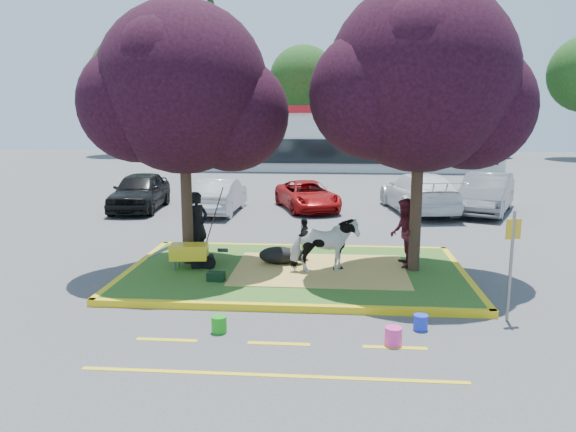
# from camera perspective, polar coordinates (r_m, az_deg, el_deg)

# --- Properties ---
(ground) EXTENTS (90.00, 90.00, 0.00)m
(ground) POSITION_cam_1_polar(r_m,az_deg,el_deg) (13.98, 0.78, -6.02)
(ground) COLOR #424244
(ground) RESTS_ON ground
(median_island) EXTENTS (8.00, 5.00, 0.15)m
(median_island) POSITION_cam_1_polar(r_m,az_deg,el_deg) (13.96, 0.78, -5.73)
(median_island) COLOR #2A591B
(median_island) RESTS_ON ground
(curb_near) EXTENTS (8.30, 0.16, 0.15)m
(curb_near) POSITION_cam_1_polar(r_m,az_deg,el_deg) (11.51, -0.13, -9.32)
(curb_near) COLOR yellow
(curb_near) RESTS_ON ground
(curb_far) EXTENTS (8.30, 0.16, 0.15)m
(curb_far) POSITION_cam_1_polar(r_m,az_deg,el_deg) (16.44, 1.40, -3.21)
(curb_far) COLOR yellow
(curb_far) RESTS_ON ground
(curb_left) EXTENTS (0.16, 5.30, 0.15)m
(curb_left) POSITION_cam_1_polar(r_m,az_deg,el_deg) (14.80, -15.26, -5.16)
(curb_left) COLOR yellow
(curb_left) RESTS_ON ground
(curb_right) EXTENTS (0.16, 5.30, 0.15)m
(curb_right) POSITION_cam_1_polar(r_m,az_deg,el_deg) (14.28, 17.43, -5.85)
(curb_right) COLOR yellow
(curb_right) RESTS_ON ground
(straw_bedding) EXTENTS (4.20, 3.00, 0.01)m
(straw_bedding) POSITION_cam_1_polar(r_m,az_deg,el_deg) (13.91, 3.25, -5.46)
(straw_bedding) COLOR tan
(straw_bedding) RESTS_ON median_island
(tree_purple_left) EXTENTS (5.06, 4.20, 6.51)m
(tree_purple_left) POSITION_cam_1_polar(r_m,az_deg,el_deg) (14.24, -10.55, 11.88)
(tree_purple_left) COLOR black
(tree_purple_left) RESTS_ON median_island
(tree_purple_right) EXTENTS (5.30, 4.40, 6.82)m
(tree_purple_right) POSITION_cam_1_polar(r_m,az_deg,el_deg) (13.70, 13.47, 12.67)
(tree_purple_right) COLOR black
(tree_purple_right) RESTS_ON median_island
(fire_lane_stripe_a) EXTENTS (1.10, 0.12, 0.01)m
(fire_lane_stripe_a) POSITION_cam_1_polar(r_m,az_deg,el_deg) (10.41, -12.21, -12.20)
(fire_lane_stripe_a) COLOR yellow
(fire_lane_stripe_a) RESTS_ON ground
(fire_lane_stripe_b) EXTENTS (1.10, 0.12, 0.01)m
(fire_lane_stripe_b) POSITION_cam_1_polar(r_m,az_deg,el_deg) (10.04, -0.93, -12.84)
(fire_lane_stripe_b) COLOR yellow
(fire_lane_stripe_b) RESTS_ON ground
(fire_lane_stripe_c) EXTENTS (1.10, 0.12, 0.01)m
(fire_lane_stripe_c) POSITION_cam_1_polar(r_m,az_deg,el_deg) (10.05, 10.79, -12.99)
(fire_lane_stripe_c) COLOR yellow
(fire_lane_stripe_c) RESTS_ON ground
(fire_lane_long) EXTENTS (6.00, 0.10, 0.01)m
(fire_lane_long) POSITION_cam_1_polar(r_m,az_deg,el_deg) (8.95, -1.72, -15.87)
(fire_lane_long) COLOR yellow
(fire_lane_long) RESTS_ON ground
(retail_building) EXTENTS (20.40, 8.40, 4.40)m
(retail_building) POSITION_cam_1_polar(r_m,az_deg,el_deg) (41.40, 6.30, 8.09)
(retail_building) COLOR silver
(retail_building) RESTS_ON ground
(treeline) EXTENTS (46.58, 7.80, 14.63)m
(treeline) POSITION_cam_1_polar(r_m,az_deg,el_deg) (51.11, 5.25, 14.71)
(treeline) COLOR black
(treeline) RESTS_ON ground
(cow) EXTENTS (1.72, 1.08, 1.35)m
(cow) POSITION_cam_1_polar(r_m,az_deg,el_deg) (13.53, 3.69, -2.99)
(cow) COLOR white
(cow) RESTS_ON median_island
(calf) EXTENTS (1.12, 0.78, 0.44)m
(calf) POSITION_cam_1_polar(r_m,az_deg,el_deg) (14.37, -0.93, -4.01)
(calf) COLOR black
(calf) RESTS_ON median_island
(handler) EXTENTS (0.70, 0.77, 1.77)m
(handler) POSITION_cam_1_polar(r_m,az_deg,el_deg) (15.00, -9.13, -0.93)
(handler) COLOR black
(handler) RESTS_ON median_island
(visitor_a) EXTENTS (0.66, 0.85, 1.73)m
(visitor_a) POSITION_cam_1_polar(r_m,az_deg,el_deg) (14.28, 11.72, -1.68)
(visitor_a) COLOR #4F1622
(visitor_a) RESTS_ON median_island
(visitor_b) EXTENTS (0.29, 0.66, 1.12)m
(visitor_b) POSITION_cam_1_polar(r_m,az_deg,el_deg) (14.69, 1.67, -2.34)
(visitor_b) COLOR black
(visitor_b) RESTS_ON median_island
(wheelbarrow) EXTENTS (1.64, 0.64, 0.62)m
(wheelbarrow) POSITION_cam_1_polar(r_m,az_deg,el_deg) (14.09, -9.99, -3.63)
(wheelbarrow) COLOR black
(wheelbarrow) RESTS_ON median_island
(gear_bag_dark) EXTENTS (0.63, 0.47, 0.29)m
(gear_bag_dark) POSITION_cam_1_polar(r_m,az_deg,el_deg) (14.26, -8.70, -4.58)
(gear_bag_dark) COLOR black
(gear_bag_dark) RESTS_ON median_island
(gear_bag_green) EXTENTS (0.41, 0.28, 0.21)m
(gear_bag_green) POSITION_cam_1_polar(r_m,az_deg,el_deg) (13.08, -7.33, -6.11)
(gear_bag_green) COLOR black
(gear_bag_green) RESTS_ON median_island
(sign_post) EXTENTS (0.30, 0.11, 2.16)m
(sign_post) POSITION_cam_1_polar(r_m,az_deg,el_deg) (11.48, 21.76, -3.71)
(sign_post) COLOR slate
(sign_post) RESTS_ON ground
(bucket_green) EXTENTS (0.36, 0.36, 0.30)m
(bucket_green) POSITION_cam_1_polar(r_m,az_deg,el_deg) (10.54, -7.02, -10.87)
(bucket_green) COLOR #189C18
(bucket_green) RESTS_ON ground
(bucket_pink) EXTENTS (0.32, 0.32, 0.32)m
(bucket_pink) POSITION_cam_1_polar(r_m,az_deg,el_deg) (10.09, 10.65, -11.92)
(bucket_pink) COLOR #FC38A0
(bucket_pink) RESTS_ON ground
(bucket_blue) EXTENTS (0.35, 0.35, 0.29)m
(bucket_blue) POSITION_cam_1_polar(r_m,az_deg,el_deg) (10.85, 13.33, -10.48)
(bucket_blue) COLOR #1B32DE
(bucket_blue) RESTS_ON ground
(car_black) EXTENTS (2.17, 4.68, 1.55)m
(car_black) POSITION_cam_1_polar(r_m,az_deg,el_deg) (23.85, -14.82, 2.46)
(car_black) COLOR black
(car_black) RESTS_ON ground
(car_silver) EXTENTS (1.57, 4.26, 1.39)m
(car_silver) POSITION_cam_1_polar(r_m,az_deg,el_deg) (22.55, -6.95, 2.08)
(car_silver) COLOR #A9ADB1
(car_silver) RESTS_ON ground
(car_red) EXTENTS (3.20, 4.63, 1.17)m
(car_red) POSITION_cam_1_polar(r_m,az_deg,el_deg) (23.13, 1.98, 2.09)
(car_red) COLOR #A10D0E
(car_red) RESTS_ON ground
(car_white) EXTENTS (3.02, 5.73, 1.58)m
(car_white) POSITION_cam_1_polar(r_m,az_deg,el_deg) (23.19, 13.16, 2.35)
(car_white) COLOR white
(car_white) RESTS_ON ground
(car_grey) EXTENTS (3.35, 5.07, 1.58)m
(car_grey) POSITION_cam_1_polar(r_m,az_deg,el_deg) (23.68, 19.48, 2.19)
(car_grey) COLOR #5B5E63
(car_grey) RESTS_ON ground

